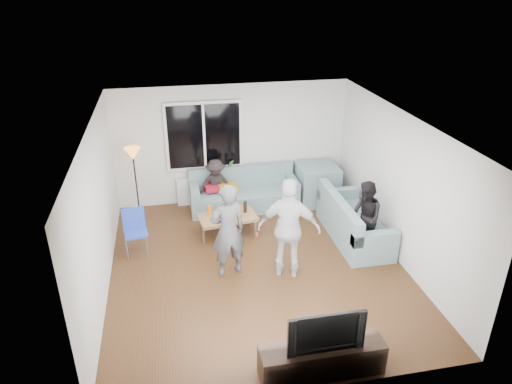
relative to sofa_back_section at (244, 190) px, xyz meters
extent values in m
cube|color=#56351C|center=(-0.16, -2.27, -0.45)|extent=(5.00, 5.50, 0.04)
cube|color=white|center=(-0.16, -2.27, 2.20)|extent=(5.00, 5.50, 0.04)
cube|color=silver|center=(-0.16, 0.50, 0.88)|extent=(5.00, 0.04, 2.60)
cube|color=silver|center=(-0.16, -5.04, 0.88)|extent=(5.00, 0.04, 2.60)
cube|color=silver|center=(-2.68, -2.27, 0.88)|extent=(0.04, 5.50, 2.60)
cube|color=silver|center=(2.36, -2.27, 0.88)|extent=(0.04, 5.50, 2.60)
cube|color=white|center=(-0.76, 0.42, 1.12)|extent=(1.62, 0.06, 1.47)
cube|color=black|center=(-0.76, 0.38, 1.12)|extent=(1.50, 0.02, 1.35)
cube|color=white|center=(-0.76, 0.37, 1.12)|extent=(0.05, 0.03, 1.35)
cube|color=silver|center=(-0.76, 0.38, -0.11)|extent=(1.30, 0.12, 0.62)
imported|color=#31702C|center=(-0.25, 0.35, 0.38)|extent=(0.23, 0.20, 0.38)
imported|color=silver|center=(-0.92, 0.35, 0.29)|extent=(0.21, 0.21, 0.18)
cube|color=slate|center=(1.64, 0.00, 0.00)|extent=(0.85, 0.85, 0.85)
cube|color=#C57E1C|center=(-0.35, -0.02, 0.09)|extent=(0.43, 0.38, 0.14)
cube|color=maroon|center=(-0.66, 0.06, 0.09)|extent=(0.40, 0.34, 0.13)
cube|color=#A0784D|center=(-0.50, -1.08, -0.22)|extent=(1.17, 0.75, 0.40)
cylinder|color=maroon|center=(-0.57, -1.14, 0.06)|extent=(0.17, 0.17, 0.17)
imported|color=#48484D|center=(-0.67, -2.37, 0.40)|extent=(0.67, 0.52, 1.65)
imported|color=silver|center=(0.31, -2.58, 0.45)|extent=(1.11, 0.74, 1.75)
imported|color=black|center=(1.86, -2.10, 0.25)|extent=(0.52, 0.66, 1.34)
imported|color=black|center=(-0.59, 0.03, 0.15)|extent=(0.76, 0.46, 1.14)
cube|color=#312318|center=(0.17, -4.77, -0.20)|extent=(1.60, 0.40, 0.44)
imported|color=black|center=(0.17, -4.77, 0.30)|extent=(0.98, 0.13, 0.56)
cylinder|color=black|center=(-0.14, -0.99, 0.09)|extent=(0.07, 0.07, 0.24)
cylinder|color=#318718|center=(-0.65, -1.23, 0.10)|extent=(0.08, 0.08, 0.26)
cylinder|color=orange|center=(-0.84, -0.97, 0.08)|extent=(0.07, 0.07, 0.21)
cylinder|color=orange|center=(-0.28, -1.17, 0.10)|extent=(0.07, 0.07, 0.25)
camera|label=1|loc=(-1.51, -8.97, 4.26)|focal=32.80mm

